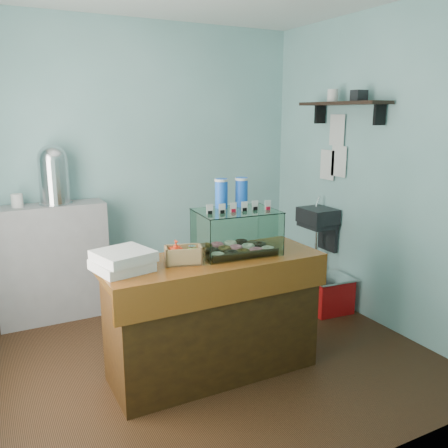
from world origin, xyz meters
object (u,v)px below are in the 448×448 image
counter (213,315)px  red_cooler (330,295)px  display_case (235,229)px  coffee_urn (53,173)px

counter → red_cooler: (1.51, 0.47, -0.28)m
display_case → coffee_urn: 1.85m
red_cooler → display_case: bearing=-158.4°
red_cooler → counter: bearing=-158.0°
display_case → red_cooler: (1.28, 0.39, -0.89)m
counter → display_case: size_ratio=2.60×
counter → red_cooler: bearing=17.4°
display_case → coffee_urn: size_ratio=1.14×
display_case → red_cooler: bearing=21.4°
counter → display_case: bearing=20.0°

